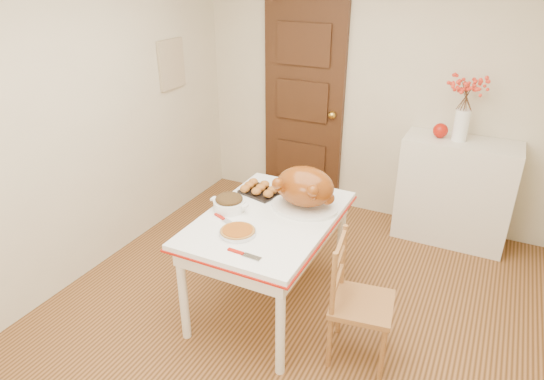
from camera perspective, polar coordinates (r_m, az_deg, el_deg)
The scene contains 18 objects.
floor at distance 3.53m, azimuth 1.27°, elevation -15.95°, with size 3.50×4.00×0.00m, color #482A10.
wall_back at distance 4.67m, azimuth 12.17°, elevation 11.51°, with size 3.50×0.00×2.50m, color beige.
wall_left at distance 3.89m, azimuth -22.78°, elevation 7.28°, with size 0.00×4.00×2.50m, color beige.
door_back at distance 4.91m, azimuth 3.84°, elevation 10.05°, with size 0.85×0.06×2.06m, color #391E0E.
photo_board at distance 4.66m, azimuth -12.06°, elevation 14.66°, with size 0.03×0.35×0.45m, color #C7BF87.
sideboard at distance 4.58m, azimuth 21.17°, elevation -0.16°, with size 0.97×0.43×0.97m, color beige.
kitchen_table at distance 3.48m, azimuth -0.37°, elevation -8.72°, with size 0.88×1.28×0.77m, color white, non-canonical shape.
chair_oak at distance 3.09m, azimuth 10.87°, elevation -13.10°, with size 0.38×0.38×0.86m, color olive, non-canonical shape.
berry_vase at distance 4.33m, azimuth 22.21°, elevation 9.08°, with size 0.29×0.29×0.56m, color white, non-canonical shape.
apple at distance 4.40m, azimuth 19.69°, elevation 6.79°, with size 0.13×0.13×0.13m, color #A21308.
turkey_platter at distance 3.32m, azimuth 4.00°, elevation 0.14°, with size 0.49×0.39×0.31m, color #883A0F, non-canonical shape.
pumpkin_pie at distance 3.06m, azimuth -4.17°, elevation -4.99°, with size 0.23×0.23×0.05m, color #8F4410.
stuffing_dish at distance 3.35m, azimuth -5.19°, elevation -1.52°, with size 0.29×0.23×0.11m, color #523718, non-canonical shape.
rolls_tray at distance 3.58m, azimuth -1.39°, elevation 0.15°, with size 0.28×0.22×0.08m, color #A26326, non-canonical shape.
pie_server at distance 2.86m, azimuth -3.40°, elevation -7.73°, with size 0.23×0.07×0.01m, color silver, non-canonical shape.
carving_knife at distance 3.22m, azimuth -5.44°, elevation -3.77°, with size 0.28×0.07×0.01m, color silver, non-canonical shape.
drinking_glass at distance 3.65m, azimuth 3.27°, elevation 0.91°, with size 0.06×0.06×0.11m, color white.
shaker_pair at distance 3.53m, azimuth 6.58°, elevation -0.34°, with size 0.08×0.03×0.08m, color white, non-canonical shape.
Camera 1 is at (1.11, -2.40, 2.34)m, focal length 31.14 mm.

